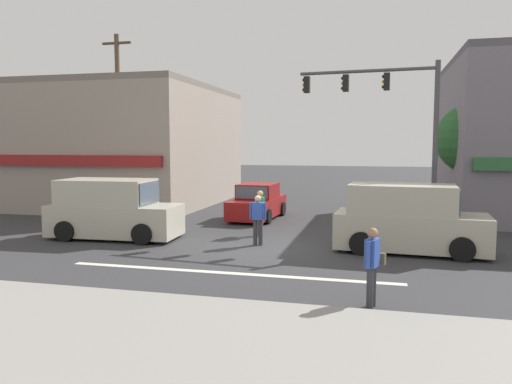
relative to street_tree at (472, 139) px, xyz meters
name	(u,v)px	position (x,y,z in m)	size (l,w,h in m)	color
ground_plane	(260,246)	(-7.67, -7.83, -3.57)	(120.00, 120.00, 0.00)	#333335
lane_marking_stripe	(228,273)	(-7.67, -11.33, -3.57)	(9.00, 0.24, 0.01)	silver
sidewalk_curb	(139,345)	(-7.67, -16.33, -3.49)	(40.00, 5.00, 0.16)	gray
building_left_block	(104,146)	(-19.32, 2.25, -0.33)	(13.15, 11.56, 6.49)	gray
street_tree	(472,139)	(0.00, 0.00, 0.00)	(3.10, 3.10, 5.14)	#4C3823
utility_pole_near_left	(119,123)	(-15.62, -2.60, 0.74)	(1.40, 0.22, 8.32)	brown
traffic_light_mast	(397,117)	(-3.34, -5.18, 0.73)	(4.87, 0.64, 6.20)	#47474C
van_parked_curbside	(408,220)	(-3.00, -7.50, -2.57)	(4.70, 2.25, 2.11)	#B7B29E
sedan_crossing_rightbound	(257,203)	(-9.19, -1.93, -2.86)	(2.04, 4.18, 1.58)	maroon
van_crossing_center	(112,210)	(-13.12, -7.68, -2.57)	(4.68, 2.21, 2.11)	#B7B29E
pedestrian_foreground_with_bag	(372,262)	(-3.98, -13.21, -2.62)	(0.45, 0.67, 1.67)	#333338
pedestrian_mid_crossing	(258,217)	(-7.77, -7.65, -2.62)	(0.57, 0.22, 1.67)	#333338
pedestrian_far_side	(260,210)	(-8.12, -5.94, -2.62)	(0.52, 0.63, 1.67)	#4C4742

